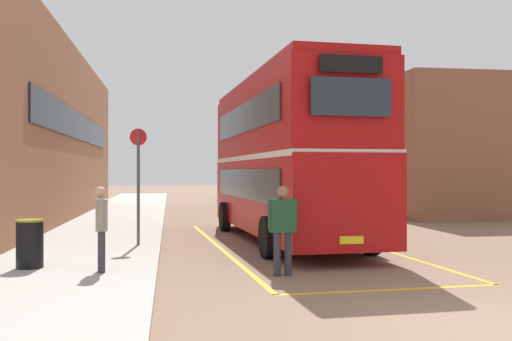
% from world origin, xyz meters
% --- Properties ---
extents(ground_plane, '(135.60, 135.60, 0.00)m').
position_xyz_m(ground_plane, '(0.00, 14.40, 0.00)').
color(ground_plane, '#846651').
extents(sidewalk_left, '(4.00, 57.60, 0.14)m').
position_xyz_m(sidewalk_left, '(-6.50, 16.80, 0.07)').
color(sidewalk_left, '#B2ADA3').
rests_on(sidewalk_left, ground).
extents(brick_building_left, '(5.69, 23.79, 7.21)m').
position_xyz_m(brick_building_left, '(-10.91, 18.79, 3.61)').
color(brick_building_left, '#9E6647').
rests_on(brick_building_left, ground).
extents(depot_building_right, '(7.38, 14.94, 6.26)m').
position_xyz_m(depot_building_right, '(9.16, 22.75, 3.13)').
color(depot_building_right, brown).
rests_on(depot_building_right, ground).
extents(double_decker_bus, '(3.36, 10.63, 4.75)m').
position_xyz_m(double_decker_bus, '(-0.88, 9.93, 2.51)').
color(double_decker_bus, black).
rests_on(double_decker_bus, ground).
extents(single_deck_bus, '(3.18, 9.98, 3.02)m').
position_xyz_m(single_deck_bus, '(2.90, 30.53, 1.64)').
color(single_deck_bus, black).
rests_on(single_deck_bus, ground).
extents(pedestrian_boarding, '(0.59, 0.26, 1.77)m').
position_xyz_m(pedestrian_boarding, '(-2.07, 4.29, 1.03)').
color(pedestrian_boarding, '#2D2D38').
rests_on(pedestrian_boarding, ground).
extents(pedestrian_waiting_near, '(0.27, 0.55, 1.62)m').
position_xyz_m(pedestrian_waiting_near, '(-5.55, 4.46, 1.07)').
color(pedestrian_waiting_near, '#2D2D38').
rests_on(pedestrian_waiting_near, sidewalk_left).
extents(litter_bin, '(0.55, 0.55, 0.96)m').
position_xyz_m(litter_bin, '(-7.00, 5.13, 0.62)').
color(litter_bin, black).
rests_on(litter_bin, sidewalk_left).
extents(bus_stop_sign, '(0.44, 0.13, 3.03)m').
position_xyz_m(bus_stop_sign, '(-5.07, 8.51, 1.94)').
color(bus_stop_sign, '#4C4C51').
rests_on(bus_stop_sign, sidewalk_left).
extents(bay_marking_yellow, '(5.05, 12.76, 0.01)m').
position_xyz_m(bay_marking_yellow, '(-0.82, 7.99, 0.00)').
color(bay_marking_yellow, gold).
rests_on(bay_marking_yellow, ground).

